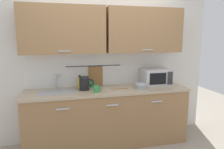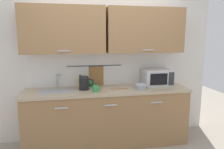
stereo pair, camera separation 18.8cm
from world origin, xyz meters
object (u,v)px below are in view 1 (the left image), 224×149
(electric_kettle, at_px, (85,84))
(mug_near_sink, at_px, (97,89))
(microwave, at_px, (155,77))
(mixing_bowl, at_px, (141,86))
(wooden_spoon, at_px, (122,89))
(dish_soap_bottle, at_px, (80,82))
(mug_by_kettle, at_px, (91,84))

(electric_kettle, xyz_separation_m, mug_near_sink, (0.16, -0.17, -0.05))
(microwave, distance_m, mug_near_sink, 1.09)
(mixing_bowl, distance_m, wooden_spoon, 0.30)
(mug_near_sink, bearing_deg, electric_kettle, 132.31)
(mixing_bowl, bearing_deg, dish_soap_bottle, 160.18)
(dish_soap_bottle, relative_size, mug_by_kettle, 1.63)
(mixing_bowl, height_order, mug_by_kettle, mug_by_kettle)
(dish_soap_bottle, height_order, mug_near_sink, dish_soap_bottle)
(microwave, xyz_separation_m, mug_by_kettle, (-1.09, 0.08, -0.09))
(mixing_bowl, height_order, wooden_spoon, mixing_bowl)
(mug_by_kettle, distance_m, wooden_spoon, 0.52)
(mixing_bowl, bearing_deg, electric_kettle, 171.89)
(electric_kettle, relative_size, mixing_bowl, 1.06)
(mug_near_sink, xyz_separation_m, mug_by_kettle, (-0.03, 0.34, 0.00))
(mug_by_kettle, bearing_deg, microwave, -4.34)
(electric_kettle, distance_m, dish_soap_bottle, 0.21)
(mug_by_kettle, bearing_deg, dish_soap_bottle, 167.36)
(microwave, height_order, mug_near_sink, microwave)
(dish_soap_bottle, bearing_deg, wooden_spoon, -24.53)
(electric_kettle, distance_m, mug_near_sink, 0.24)
(mixing_bowl, relative_size, mug_by_kettle, 1.78)
(mug_by_kettle, bearing_deg, mug_near_sink, -84.48)
(mug_near_sink, relative_size, mixing_bowl, 0.56)
(microwave, distance_m, mixing_bowl, 0.41)
(microwave, height_order, mug_by_kettle, microwave)
(electric_kettle, xyz_separation_m, mug_by_kettle, (0.12, 0.17, -0.05))
(dish_soap_bottle, bearing_deg, mixing_bowl, -19.82)
(microwave, distance_m, dish_soap_bottle, 1.27)
(mixing_bowl, relative_size, wooden_spoon, 0.77)
(dish_soap_bottle, height_order, mixing_bowl, dish_soap_bottle)
(mug_near_sink, height_order, mug_by_kettle, same)
(electric_kettle, bearing_deg, mug_near_sink, -47.69)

